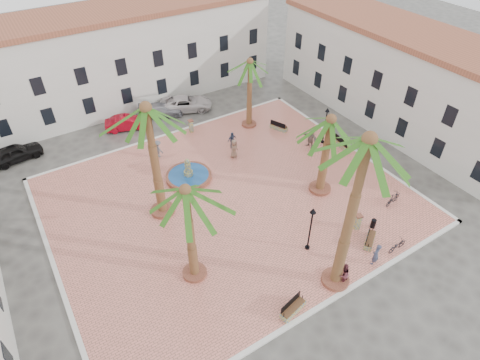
{
  "coord_description": "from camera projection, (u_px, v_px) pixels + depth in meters",
  "views": [
    {
      "loc": [
        -11.56,
        -19.92,
        21.06
      ],
      "look_at": [
        1.0,
        0.0,
        1.6
      ],
      "focal_mm": 30.0,
      "sensor_mm": 36.0,
      "label": 1
    }
  ],
  "objects": [
    {
      "name": "cyclist_b",
      "position": [
        344.0,
        274.0,
        24.56
      ],
      "size": [
        0.87,
        0.71,
        1.64
      ],
      "primitive_type": "imported",
      "rotation": [
        0.0,
        0.0,
        3.26
      ],
      "color": "#5C2730",
      "rests_on": "plaza"
    },
    {
      "name": "ground",
      "position": [
        229.0,
        200.0,
        31.15
      ],
      "size": [
        120.0,
        120.0,
        0.0
      ],
      "primitive_type": "plane",
      "color": "#56544F",
      "rests_on": "ground"
    },
    {
      "name": "bollard_n",
      "position": [
        191.0,
        126.0,
        38.06
      ],
      "size": [
        0.47,
        0.47,
        1.24
      ],
      "rotation": [
        0.0,
        0.0,
        -0.07
      ],
      "color": "#81875C",
      "rests_on": "plaza"
    },
    {
      "name": "pedestrian_fountain_b",
      "position": [
        232.0,
        140.0,
        35.9
      ],
      "size": [
        0.98,
        0.51,
        1.6
      ],
      "primitive_type": "imported",
      "rotation": [
        0.0,
        0.0,
        0.13
      ],
      "color": "#32415E",
      "rests_on": "plaza"
    },
    {
      "name": "bench_s",
      "position": [
        293.0,
        308.0,
        23.33
      ],
      "size": [
        1.86,
        0.92,
        0.94
      ],
      "rotation": [
        0.0,
        0.0,
        0.22
      ],
      "color": "#81875C",
      "rests_on": "plaza"
    },
    {
      "name": "palm_e",
      "position": [
        330.0,
        130.0,
        28.36
      ],
      "size": [
        5.62,
        5.62,
        6.84
      ],
      "color": "brown",
      "rests_on": "plaza"
    },
    {
      "name": "bicycle_b",
      "position": [
        393.0,
        199.0,
        30.34
      ],
      "size": [
        1.72,
        0.7,
        1.0
      ],
      "primitive_type": "imported",
      "rotation": [
        0.0,
        0.0,
        1.71
      ],
      "color": "black",
      "rests_on": "plaza"
    },
    {
      "name": "kerb_e",
      "position": [
        351.0,
        148.0,
        36.45
      ],
      "size": [
        0.3,
        22.3,
        0.16
      ],
      "primitive_type": "cube",
      "color": "silver",
      "rests_on": "ground"
    },
    {
      "name": "bicycle_a",
      "position": [
        397.0,
        245.0,
        26.86
      ],
      "size": [
        1.58,
        0.58,
        0.83
      ],
      "primitive_type": "imported",
      "rotation": [
        0.0,
        0.0,
        1.59
      ],
      "color": "black",
      "rests_on": "plaza"
    },
    {
      "name": "pedestrian_north",
      "position": [
        158.0,
        149.0,
        34.81
      ],
      "size": [
        0.93,
        1.2,
        1.64
      ],
      "primitive_type": "imported",
      "rotation": [
        0.0,
        0.0,
        1.92
      ],
      "color": "#54545A",
      "rests_on": "plaza"
    },
    {
      "name": "car_white",
      "position": [
        186.0,
        103.0,
        41.53
      ],
      "size": [
        5.9,
        4.39,
        1.49
      ],
      "primitive_type": "imported",
      "rotation": [
        0.0,
        0.0,
        1.17
      ],
      "color": "silver",
      "rests_on": "ground"
    },
    {
      "name": "kerb_s",
      "position": [
        324.0,
        304.0,
        23.93
      ],
      "size": [
        26.3,
        0.3,
        0.16
      ],
      "primitive_type": "cube",
      "color": "silver",
      "rests_on": "ground"
    },
    {
      "name": "bollard_se",
      "position": [
        358.0,
        222.0,
        28.23
      ],
      "size": [
        0.56,
        0.56,
        1.28
      ],
      "rotation": [
        0.0,
        0.0,
        -0.25
      ],
      "color": "#81875C",
      "rests_on": "plaza"
    },
    {
      "name": "kerb_w",
      "position": [
        56.0,
        272.0,
        25.76
      ],
      "size": [
        0.3,
        22.3,
        0.16
      ],
      "primitive_type": "cube",
      "color": "silver",
      "rests_on": "ground"
    },
    {
      "name": "bench_se",
      "position": [
        370.0,
        240.0,
        27.46
      ],
      "size": [
        1.72,
        1.37,
        0.9
      ],
      "rotation": [
        0.0,
        0.0,
        0.58
      ],
      "color": "#81875C",
      "rests_on": "plaza"
    },
    {
      "name": "car_red",
      "position": [
        127.0,
        123.0,
        38.69
      ],
      "size": [
        4.42,
        2.66,
        1.38
      ],
      "primitive_type": "imported",
      "rotation": [
        0.0,
        0.0,
        1.26
      ],
      "color": "#A20717",
      "rests_on": "ground"
    },
    {
      "name": "bench_ne",
      "position": [
        279.0,
        127.0,
        38.6
      ],
      "size": [
        1.16,
        1.8,
        0.91
      ],
      "rotation": [
        0.0,
        0.0,
        1.97
      ],
      "color": "#81875C",
      "rests_on": "plaza"
    },
    {
      "name": "lamppost_e",
      "position": [
        326.0,
        120.0,
        35.47
      ],
      "size": [
        0.39,
        0.39,
        3.61
      ],
      "color": "black",
      "rests_on": "plaza"
    },
    {
      "name": "lamppost_s",
      "position": [
        311.0,
        222.0,
        25.61
      ],
      "size": [
        0.4,
        0.4,
        3.73
      ],
      "color": "black",
      "rests_on": "plaza"
    },
    {
      "name": "palm_s",
      "position": [
        365.0,
        157.0,
        19.05
      ],
      "size": [
        5.67,
        5.67,
        11.04
      ],
      "color": "brown",
      "rests_on": "plaza"
    },
    {
      "name": "car_silver",
      "position": [
        161.0,
        110.0,
        40.67
      ],
      "size": [
        4.79,
        3.33,
        1.29
      ],
      "primitive_type": "imported",
      "rotation": [
        0.0,
        0.0,
        1.19
      ],
      "color": "#9A9AA2",
      "rests_on": "ground"
    },
    {
      "name": "kerb_n",
      "position": [
        170.0,
        134.0,
        38.28
      ],
      "size": [
        26.3,
        0.3,
        0.16
      ],
      "primitive_type": "cube",
      "color": "silver",
      "rests_on": "ground"
    },
    {
      "name": "palm_ne",
      "position": [
        250.0,
        69.0,
        35.73
      ],
      "size": [
        4.58,
        4.58,
        6.84
      ],
      "color": "brown",
      "rests_on": "plaza"
    },
    {
      "name": "litter_bin",
      "position": [
        373.0,
        223.0,
        28.52
      ],
      "size": [
        0.36,
        0.36,
        0.7
      ],
      "primitive_type": "cylinder",
      "color": "black",
      "rests_on": "plaza"
    },
    {
      "name": "car_black",
      "position": [
        15.0,
        153.0,
        34.72
      ],
      "size": [
        4.59,
        2.3,
        1.5
      ],
      "primitive_type": "imported",
      "rotation": [
        0.0,
        0.0,
        1.69
      ],
      "color": "black",
      "rests_on": "ground"
    },
    {
      "name": "bollard_e",
      "position": [
        364.0,
        153.0,
        34.42
      ],
      "size": [
        0.63,
        0.63,
        1.52
      ],
      "rotation": [
        0.0,
        0.0,
        -0.18
      ],
      "color": "#81875C",
      "rests_on": "plaza"
    },
    {
      "name": "palm_sw",
      "position": [
        186.0,
        202.0,
        21.59
      ],
      "size": [
        5.01,
        5.01,
        7.43
      ],
      "color": "brown",
      "rests_on": "plaza"
    },
    {
      "name": "palm_nw",
      "position": [
        148.0,
        121.0,
        25.02
      ],
      "size": [
        5.79,
        5.79,
        9.18
      ],
      "color": "brown",
      "rests_on": "plaza"
    },
    {
      "name": "building_north",
      "position": [
        128.0,
        55.0,
        41.16
      ],
      "size": [
        30.4,
        7.4,
        9.5
      ],
      "color": "silver",
      "rests_on": "ground"
    },
    {
      "name": "fountain",
      "position": [
        189.0,
        176.0,
        32.85
      ],
      "size": [
        3.76,
        3.76,
        1.94
      ],
      "color": "brown",
      "rests_on": "plaza"
    },
    {
      "name": "building_east",
      "position": [
        399.0,
        77.0,
        37.8
      ],
      "size": [
        7.4,
        26.4,
        9.0
      ],
      "rotation": [
        0.0,
        0.0,
        1.57
      ],
      "color": "silver",
      "rests_on": "ground"
    },
    {
      "name": "cyclist_a",
      "position": [
        376.0,
        254.0,
        25.67
      ],
      "size": [
        0.7,
        0.51,
        1.75
      ],
      "primitive_type": "imported",
      "rotation": [
        0.0,
        0.0,
        3.3
      ],
      "color": "#373C55",
      "rests_on": "plaza"
    },
    {
      "name": "plaza",
      "position": [
        229.0,
        199.0,
        31.11
      ],
      "size": [
        26.0,
        22.0,
        0.15
      ],
      "primitive_type": "cube",
      "color": "#E3806E",
      "rests_on": "ground"
    },
    {
      "name": "pedestrian_fountain_a",
      "position": [
        234.0,
        148.0,
        34.75
      ],
      "size": [
        1.02,
        0.92,
        1.76
      ],
      "primitive_type": "imported",
      "rotation": [
        0.0,
        0.0,
        0.53
      ],
      "color": "brown",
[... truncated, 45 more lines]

